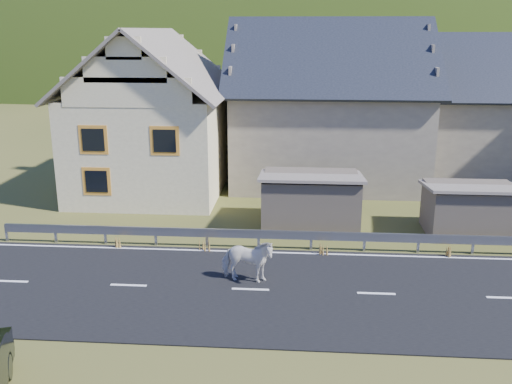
{
  "coord_description": "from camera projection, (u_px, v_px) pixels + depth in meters",
  "views": [
    {
      "loc": [
        -2.55,
        -16.69,
        8.08
      ],
      "look_at": [
        -3.99,
        2.26,
        2.66
      ],
      "focal_mm": 40.0,
      "sensor_mm": 36.0,
      "label": 1
    }
  ],
  "objects": [
    {
      "name": "house_stone_a",
      "position": [
        328.0,
        95.0,
        31.22
      ],
      "size": [
        10.8,
        9.8,
        8.9
      ],
      "color": "gray",
      "rests_on": "ground"
    },
    {
      "name": "shed_left",
      "position": [
        310.0,
        201.0,
        24.11
      ],
      "size": [
        4.3,
        3.3,
        2.4
      ],
      "primitive_type": "cube",
      "color": "brown",
      "rests_on": "ground"
    },
    {
      "name": "guardrail",
      "position": [
        365.0,
        237.0,
        21.41
      ],
      "size": [
        28.1,
        0.09,
        0.75
      ],
      "color": "#93969B",
      "rests_on": "ground"
    },
    {
      "name": "mountain",
      "position": [
        321.0,
        115.0,
        195.75
      ],
      "size": [
        440.0,
        280.0,
        260.0
      ],
      "primitive_type": "ellipsoid",
      "color": "#1F3E0F",
      "rests_on": "ground"
    },
    {
      "name": "lane_markings",
      "position": [
        376.0,
        293.0,
        18.02
      ],
      "size": [
        60.0,
        6.6,
        0.01
      ],
      "primitive_type": "cube",
      "color": "silver",
      "rests_on": "road"
    },
    {
      "name": "ground",
      "position": [
        376.0,
        295.0,
        18.03
      ],
      "size": [
        160.0,
        160.0,
        0.0
      ],
      "primitive_type": "plane",
      "color": "#343F17",
      "rests_on": "ground"
    },
    {
      "name": "house_stone_b",
      "position": [
        502.0,
        100.0,
        32.51
      ],
      "size": [
        9.8,
        8.8,
        8.1
      ],
      "color": "gray",
      "rests_on": "ground"
    },
    {
      "name": "shed_right",
      "position": [
        471.0,
        210.0,
        23.18
      ],
      "size": [
        3.8,
        2.9,
        2.2
      ],
      "primitive_type": "cube",
      "color": "brown",
      "rests_on": "ground"
    },
    {
      "name": "conifer_patch",
      "position": [
        63.0,
        39.0,
        125.87
      ],
      "size": [
        76.0,
        50.0,
        28.0
      ],
      "primitive_type": "ellipsoid",
      "color": "black",
      "rests_on": "ground"
    },
    {
      "name": "house_cream",
      "position": [
        153.0,
        105.0,
        29.07
      ],
      "size": [
        7.8,
        9.8,
        8.3
      ],
      "color": "beige",
      "rests_on": "ground"
    },
    {
      "name": "road",
      "position": [
        376.0,
        294.0,
        18.03
      ],
      "size": [
        60.0,
        7.0,
        0.04
      ],
      "primitive_type": "cube",
      "color": "black",
      "rests_on": "ground"
    },
    {
      "name": "horse",
      "position": [
        247.0,
        260.0,
        18.67
      ],
      "size": [
        1.02,
        1.88,
        1.51
      ],
      "primitive_type": "imported",
      "rotation": [
        0.0,
        0.0,
        1.45
      ],
      "color": "silver",
      "rests_on": "road"
    }
  ]
}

